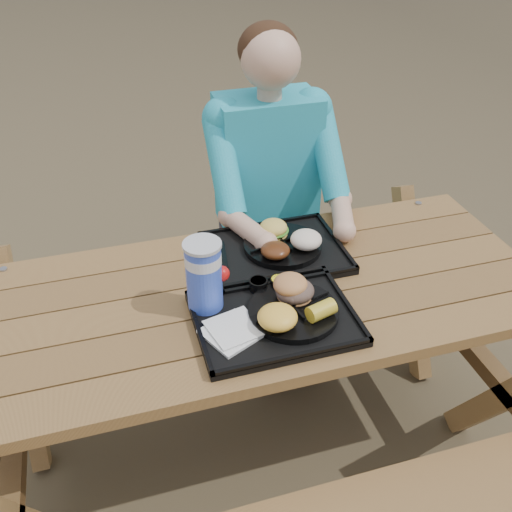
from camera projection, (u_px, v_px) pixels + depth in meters
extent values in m
plane|color=#999999|center=(256.00, 444.00, 2.18)|extent=(60.00, 60.00, 0.00)
cube|color=black|center=(274.00, 319.00, 1.63)|extent=(0.45, 0.35, 0.02)
cube|color=black|center=(275.00, 253.00, 1.89)|extent=(0.45, 0.35, 0.02)
cylinder|color=black|center=(293.00, 311.00, 1.62)|extent=(0.26, 0.26, 0.02)
cylinder|color=black|center=(283.00, 245.00, 1.90)|extent=(0.26, 0.26, 0.02)
cube|color=white|center=(232.00, 332.00, 1.56)|extent=(0.18, 0.18, 0.02)
cylinder|color=blue|center=(204.00, 277.00, 1.60)|extent=(0.10, 0.10, 0.21)
cylinder|color=black|center=(258.00, 285.00, 1.71)|extent=(0.06, 0.06, 0.03)
cylinder|color=yellow|center=(279.00, 283.00, 1.72)|extent=(0.06, 0.06, 0.03)
ellipsoid|color=yellow|center=(278.00, 317.00, 1.54)|extent=(0.11, 0.11, 0.06)
cube|color=black|center=(222.00, 255.00, 1.86)|extent=(0.05, 0.16, 0.01)
ellipsoid|color=#572911|center=(275.00, 250.00, 1.82)|extent=(0.09, 0.09, 0.04)
ellipsoid|color=white|center=(306.00, 240.00, 1.86)|extent=(0.10, 0.10, 0.06)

